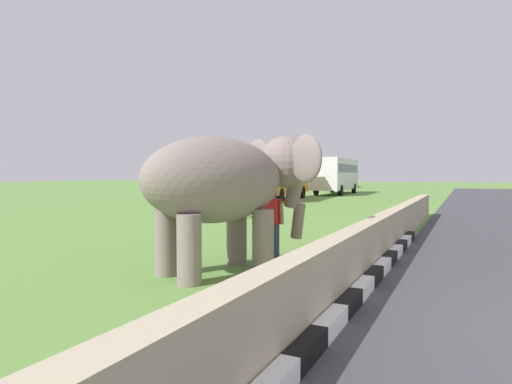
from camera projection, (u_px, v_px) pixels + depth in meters
name	position (u px, v px, depth m)	size (l,w,h in m)	color
striped_curb	(341.00, 313.00, 5.67)	(16.20, 0.20, 0.24)	white
barrier_parapet	(358.00, 253.00, 7.89)	(28.00, 0.36, 1.00)	tan
elephant	(230.00, 181.00, 8.63)	(4.02, 3.27, 2.81)	gray
person_handler	(273.00, 219.00, 9.92)	(0.35, 0.66, 1.66)	navy
bus_orange	(278.00, 173.00, 32.76)	(9.50, 3.35, 3.50)	orange
bus_white	(336.00, 173.00, 42.37)	(10.12, 2.97, 3.50)	silver
cow_near	(241.00, 198.00, 19.30)	(1.90, 1.15, 1.23)	tan
hill_east	(265.00, 187.00, 67.19)	(35.32, 28.26, 10.58)	slate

